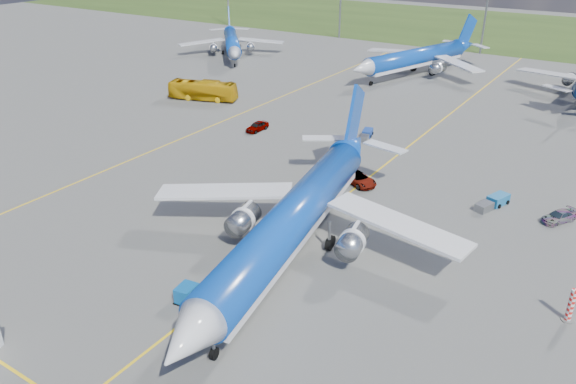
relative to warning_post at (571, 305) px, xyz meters
The scene contains 14 objects.
ground 27.24m from the warning_post, 162.90° to the right, with size 400.00×400.00×0.00m, color #575754.
grass_strip 144.37m from the warning_post, 100.38° to the left, with size 400.00×80.00×0.01m, color #2D4719.
taxiway_lines 32.52m from the warning_post, 142.66° to the left, with size 60.25×160.00×0.02m.
warning_post is the anchor object (origin of this frame).
bg_jet_nw 108.45m from the warning_post, 142.64° to the left, with size 27.81×36.50×9.56m, color #0C41AB, non-canonical shape.
bg_jet_nnw 82.87m from the warning_post, 119.96° to the left, with size 31.37×41.17×10.78m, color #0C41AB, non-canonical shape.
main_airliner 24.36m from the warning_post, behind, with size 34.82×45.70×11.97m, color #0C41AB, non-canonical shape.
uld_container 31.49m from the warning_post, 151.83° to the right, with size 1.45×1.81×1.45m, color #0B56A3.
apron_bus 74.51m from the warning_post, 153.99° to the left, with size 2.97×12.70×3.54m, color gold.
service_car_a 54.13m from the warning_post, 153.61° to the left, with size 1.73×4.31×1.47m, color #999999.
service_car_b 30.15m from the warning_post, 150.73° to the left, with size 2.44×5.30×1.47m, color #999999.
service_car_c 18.12m from the warning_post, 101.69° to the left, with size 1.73×4.25×1.23m, color #999999.
baggage_tug_w 20.54m from the warning_post, 121.09° to the left, with size 2.93×5.23×1.14m.
baggage_tug_c 44.87m from the warning_post, 137.07° to the left, with size 2.26×4.65×1.01m.
Camera 1 is at (26.94, -35.17, 29.07)m, focal length 35.00 mm.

